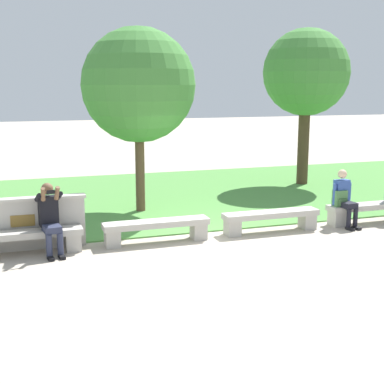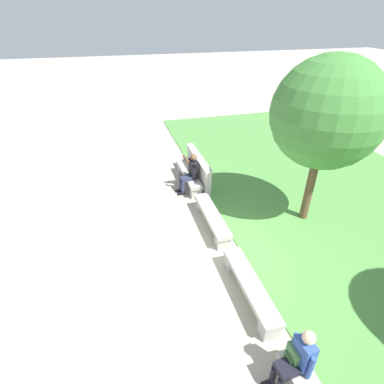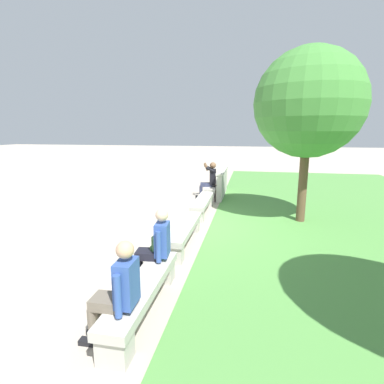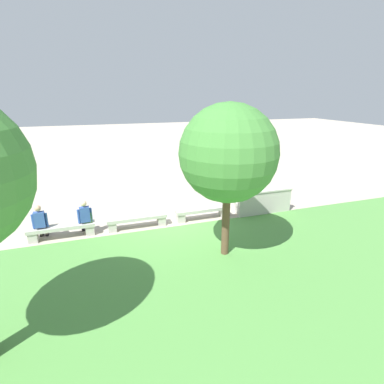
{
  "view_description": "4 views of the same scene",
  "coord_description": "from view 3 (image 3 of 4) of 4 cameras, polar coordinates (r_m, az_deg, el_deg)",
  "views": [
    {
      "loc": [
        -3.82,
        -9.97,
        3.06
      ],
      "look_at": [
        -0.63,
        -0.36,
        1.06
      ],
      "focal_mm": 50.0,
      "sensor_mm": 36.0,
      "label": 1
    },
    {
      "loc": [
        5.08,
        -2.28,
        5.21
      ],
      "look_at": [
        -1.73,
        -0.44,
        0.93
      ],
      "focal_mm": 28.0,
      "sensor_mm": 36.0,
      "label": 2
    },
    {
      "loc": [
        7.24,
        1.33,
        2.43
      ],
      "look_at": [
        -0.82,
        -0.23,
        0.74
      ],
      "focal_mm": 28.0,
      "sensor_mm": 36.0,
      "label": 3
    },
    {
      "loc": [
        2.56,
        10.04,
        4.64
      ],
      "look_at": [
        -0.95,
        -0.35,
        1.03
      ],
      "focal_mm": 28.0,
      "sensor_mm": 36.0,
      "label": 4
    }
  ],
  "objects": [
    {
      "name": "tree_behind_wall",
      "position": [
        8.34,
        21.36,
        15.38
      ],
      "size": [
        2.73,
        2.73,
        4.46
      ],
      "color": "brown",
      "rests_on": "ground"
    },
    {
      "name": "ground_plane",
      "position": [
        7.75,
        0.54,
        -6.6
      ],
      "size": [
        80.0,
        80.0,
        0.0
      ],
      "primitive_type": "plane",
      "color": "#B2A593"
    },
    {
      "name": "person_photographer",
      "position": [
        10.77,
        3.34,
        2.59
      ],
      "size": [
        0.51,
        0.76,
        1.32
      ],
      "color": "black",
      "rests_on": "ground"
    },
    {
      "name": "person_distant",
      "position": [
        4.79,
        -6.92,
        -9.96
      ],
      "size": [
        0.48,
        0.69,
        1.26
      ],
      "color": "black",
      "rests_on": "ground"
    },
    {
      "name": "backrest_wall_with_plaque",
      "position": [
        11.23,
        5.77,
        1.79
      ],
      "size": [
        2.37,
        0.24,
        1.01
      ],
      "color": "#B7B2A8",
      "rests_on": "ground"
    },
    {
      "name": "bench_main",
      "position": [
        11.3,
        4.03,
        0.79
      ],
      "size": [
        2.13,
        0.4,
        0.45
      ],
      "color": "#B7B2A8",
      "rests_on": "ground"
    },
    {
      "name": "bench_far",
      "position": [
        4.27,
        -9.22,
        -18.31
      ],
      "size": [
        2.13,
        0.4,
        0.45
      ],
      "color": "#B7B2A8",
      "rests_on": "ground"
    },
    {
      "name": "bench_near",
      "position": [
        8.86,
        2.03,
        -2.22
      ],
      "size": [
        2.13,
        0.4,
        0.45
      ],
      "color": "#B7B2A8",
      "rests_on": "ground"
    },
    {
      "name": "person_companion",
      "position": [
        3.63,
        -13.92,
        -17.67
      ],
      "size": [
        0.48,
        0.67,
        1.26
      ],
      "color": "black",
      "rests_on": "ground"
    },
    {
      "name": "backpack",
      "position": [
        4.87,
        -6.16,
        -10.15
      ],
      "size": [
        0.28,
        0.24,
        0.43
      ],
      "color": "#4C7F47",
      "rests_on": "bench_far"
    },
    {
      "name": "bench_mid",
      "position": [
        6.48,
        -1.5,
        -7.47
      ],
      "size": [
        2.13,
        0.4,
        0.45
      ],
      "color": "#B7B2A8",
      "rests_on": "ground"
    },
    {
      "name": "grass_strip",
      "position": [
        8.22,
        32.45,
        -7.31
      ],
      "size": [
        21.69,
        8.0,
        0.03
      ],
      "primitive_type": "cube",
      "color": "#518E42",
      "rests_on": "ground"
    }
  ]
}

